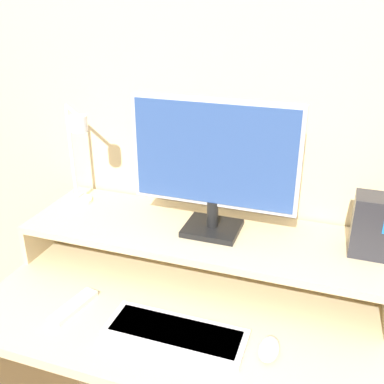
{
  "coord_description": "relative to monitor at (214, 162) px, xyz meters",
  "views": [
    {
      "loc": [
        0.38,
        -0.68,
        1.55
      ],
      "look_at": [
        0.01,
        0.39,
        1.04
      ],
      "focal_mm": 42.0,
      "sensor_mm": 36.0,
      "label": 1
    }
  ],
  "objects": [
    {
      "name": "monitor",
      "position": [
        0.0,
        0.0,
        0.0
      ],
      "size": [
        0.52,
        0.15,
        0.43
      ],
      "color": "black",
      "rests_on": "monitor_shelf"
    },
    {
      "name": "remote_control",
      "position": [
        -0.32,
        -0.34,
        -0.37
      ],
      "size": [
        0.07,
        0.17,
        0.02
      ],
      "color": "white",
      "rests_on": "desk"
    },
    {
      "name": "wall_back",
      "position": [
        -0.03,
        0.2,
        0.17
      ],
      "size": [
        6.0,
        0.05,
        2.5
      ],
      "color": "beige",
      "rests_on": "ground_plane"
    },
    {
      "name": "mouse",
      "position": [
        0.25,
        -0.33,
        -0.36
      ],
      "size": [
        0.05,
        0.09,
        0.03
      ],
      "color": "silver",
      "rests_on": "desk"
    },
    {
      "name": "keyboard",
      "position": [
        0.0,
        -0.35,
        -0.36
      ],
      "size": [
        0.38,
        0.14,
        0.02
      ],
      "color": "silver",
      "rests_on": "desk"
    },
    {
      "name": "desk",
      "position": [
        -0.03,
        -0.19,
        -0.58
      ],
      "size": [
        1.16,
        0.71,
        0.7
      ],
      "color": "beige",
      "rests_on": "ground_plane"
    },
    {
      "name": "desk_lamp",
      "position": [
        -0.48,
        -0.0,
        -0.05
      ],
      "size": [
        0.19,
        0.18,
        0.36
      ],
      "color": "silver",
      "rests_on": "monitor_shelf"
    },
    {
      "name": "monitor_shelf",
      "position": [
        -0.03,
        -0.01,
        -0.26
      ],
      "size": [
        1.16,
        0.36,
        0.14
      ],
      "color": "beige",
      "rests_on": "desk"
    },
    {
      "name": "router_dock",
      "position": [
        0.47,
        0.02,
        -0.14
      ],
      "size": [
        0.11,
        0.1,
        0.18
      ],
      "color": "#28282D",
      "rests_on": "monitor_shelf"
    }
  ]
}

